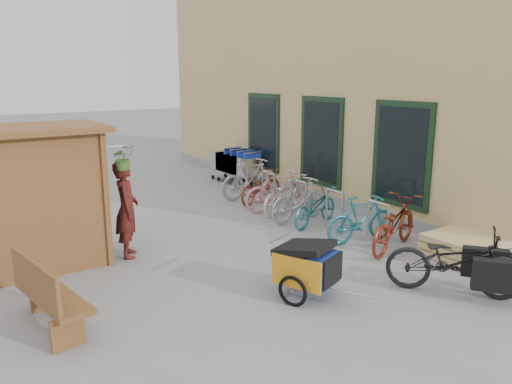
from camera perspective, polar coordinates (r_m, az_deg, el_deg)
ground at (r=8.51m, az=2.92°, el=-8.93°), size 80.00×80.00×0.00m
building at (r=15.59m, az=12.50°, el=13.96°), size 6.07×13.00×7.00m
kiosk at (r=9.03m, az=-24.00°, el=1.50°), size 2.49×1.65×2.40m
bike_rack at (r=11.51m, az=4.90°, el=-0.35°), size 0.05×5.35×0.86m
pallet_stack at (r=9.65m, az=22.64°, el=-5.92°), size 1.00×1.20×0.40m
bench at (r=7.00m, az=-22.77°, el=-10.68°), size 0.69×1.58×0.97m
shopping_carts at (r=15.05m, az=-2.50°, el=3.35°), size 0.61×2.05×1.09m
child_trailer at (r=7.45m, az=5.86°, el=-8.27°), size 0.99×1.50×0.88m
cargo_bike at (r=8.03m, az=21.98°, el=-7.39°), size 1.74×1.97×1.03m
person_kiosk at (r=9.17m, az=-14.57°, el=-1.93°), size 0.62×0.75×1.76m
bike_0 at (r=9.67m, az=15.46°, el=-3.57°), size 1.99×1.24×0.99m
bike_1 at (r=9.96m, az=11.99°, el=-3.03°), size 1.62×0.73×0.94m
bike_2 at (r=10.94m, az=6.77°, el=-1.70°), size 1.65×0.96×0.82m
bike_3 at (r=11.21m, az=4.96°, el=-0.83°), size 1.69×0.64×0.99m
bike_4 at (r=11.88m, az=3.37°, el=-0.25°), size 1.79×1.08×0.89m
bike_5 at (r=11.97m, az=2.48°, el=0.20°), size 1.77×0.73×1.03m
bike_6 at (r=12.83m, az=0.56°, el=0.65°), size 1.68×1.01×0.84m
bike_7 at (r=13.22m, az=-0.66°, el=1.57°), size 1.81×0.55×1.08m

